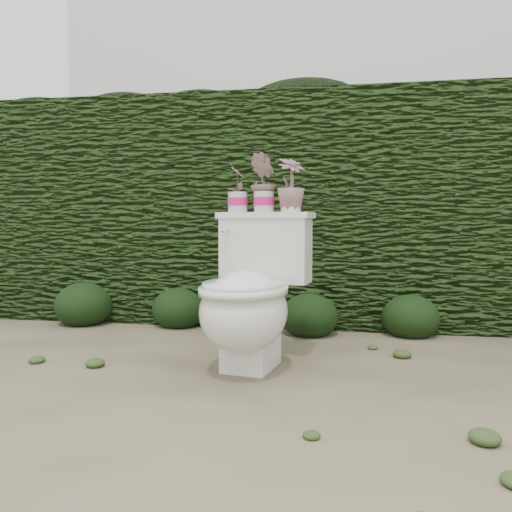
% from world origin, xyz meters
% --- Properties ---
extents(ground, '(60.00, 60.00, 0.00)m').
position_xyz_m(ground, '(0.00, 0.00, 0.00)').
color(ground, gray).
rests_on(ground, ground).
extents(hedge, '(8.00, 1.00, 1.60)m').
position_xyz_m(hedge, '(0.00, 1.60, 0.80)').
color(hedge, '#284316').
rests_on(hedge, ground).
extents(house_wall, '(8.00, 3.50, 4.00)m').
position_xyz_m(house_wall, '(0.60, 6.00, 2.00)').
color(house_wall, silver).
rests_on(house_wall, ground).
extents(toilet, '(0.57, 0.75, 0.78)m').
position_xyz_m(toilet, '(-0.15, 0.19, 0.36)').
color(toilet, silver).
rests_on(toilet, ground).
extents(potted_plant_left, '(0.09, 0.14, 0.25)m').
position_xyz_m(potted_plant_left, '(-0.26, 0.45, 0.90)').
color(potted_plant_left, '#226F2C').
rests_on(potted_plant_left, toilet).
extents(potted_plant_center, '(0.19, 0.20, 0.30)m').
position_xyz_m(potted_plant_center, '(-0.11, 0.42, 0.92)').
color(potted_plant_center, '#226F2C').
rests_on(potted_plant_center, toilet).
extents(potted_plant_right, '(0.21, 0.21, 0.27)m').
position_xyz_m(potted_plant_right, '(0.03, 0.40, 0.91)').
color(potted_plant_right, '#226F2C').
rests_on(potted_plant_right, toilet).
extents(liriope_clump_1, '(0.41, 0.41, 0.33)m').
position_xyz_m(liriope_clump_1, '(-1.51, 1.06, 0.16)').
color(liriope_clump_1, black).
rests_on(liriope_clump_1, ground).
extents(liriope_clump_2, '(0.37, 0.37, 0.30)m').
position_xyz_m(liriope_clump_2, '(-0.82, 1.11, 0.15)').
color(liriope_clump_2, black).
rests_on(liriope_clump_2, ground).
extents(liriope_clump_3, '(0.37, 0.37, 0.29)m').
position_xyz_m(liriope_clump_3, '(0.10, 0.99, 0.15)').
color(liriope_clump_3, black).
rests_on(liriope_clump_3, ground).
extents(liriope_clump_4, '(0.36, 0.36, 0.29)m').
position_xyz_m(liriope_clump_4, '(0.74, 1.07, 0.14)').
color(liriope_clump_4, black).
rests_on(liriope_clump_4, ground).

